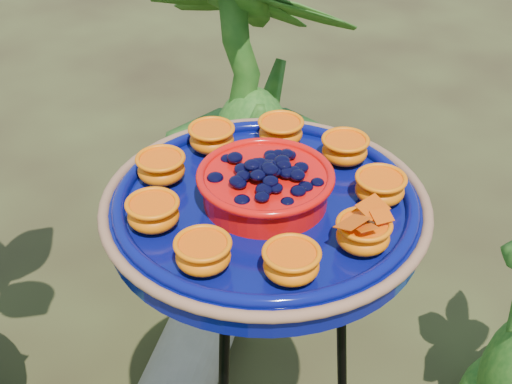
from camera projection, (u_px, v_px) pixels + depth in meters
tripod_stand at (264, 383)px, 1.29m from camera, size 0.42×0.42×0.93m
feeder_dish at (265, 202)px, 1.06m from camera, size 0.58×0.58×0.11m
driftwood_log at (179, 382)px, 1.88m from camera, size 0.60×0.46×0.19m
shrub_back_right at (252, 121)px, 2.14m from camera, size 0.81×0.81×1.07m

